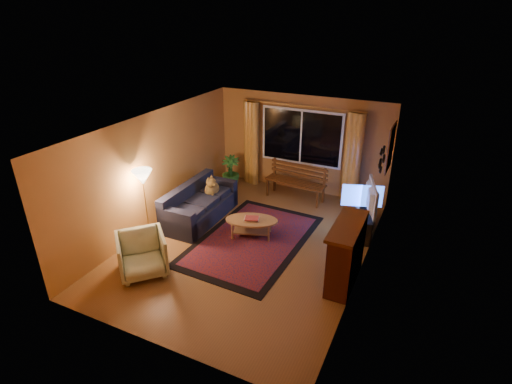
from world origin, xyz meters
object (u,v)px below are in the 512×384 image
at_px(armchair, 142,252).
at_px(floor_lamp, 146,205).
at_px(bench, 295,191).
at_px(tv_console, 364,220).
at_px(sofa, 200,203).
at_px(coffee_table, 252,228).

height_order(armchair, floor_lamp, floor_lamp).
height_order(bench, tv_console, tv_console).
distance_m(floor_lamp, tv_console, 4.60).
bearing_deg(tv_console, sofa, -169.61).
bearing_deg(sofa, bench, 49.97).
distance_m(sofa, floor_lamp, 1.33).
height_order(floor_lamp, tv_console, floor_lamp).
bearing_deg(coffee_table, armchair, -121.86).
distance_m(armchair, floor_lamp, 1.24).
distance_m(armchair, coffee_table, 2.35).
relative_size(bench, tv_console, 1.22).
bearing_deg(tv_console, armchair, -142.44).
bearing_deg(bench, sofa, -123.98).
bearing_deg(bench, floor_lamp, -118.62).
xyz_separation_m(bench, coffee_table, (-0.20, -2.08, -0.03)).
bearing_deg(sofa, armchair, -86.45).
bearing_deg(bench, coffee_table, -89.83).
relative_size(bench, floor_lamp, 0.99).
bearing_deg(coffee_table, bench, 84.46).
relative_size(armchair, coffee_table, 0.77).
bearing_deg(armchair, coffee_table, 11.78).
relative_size(coffee_table, tv_console, 0.88).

